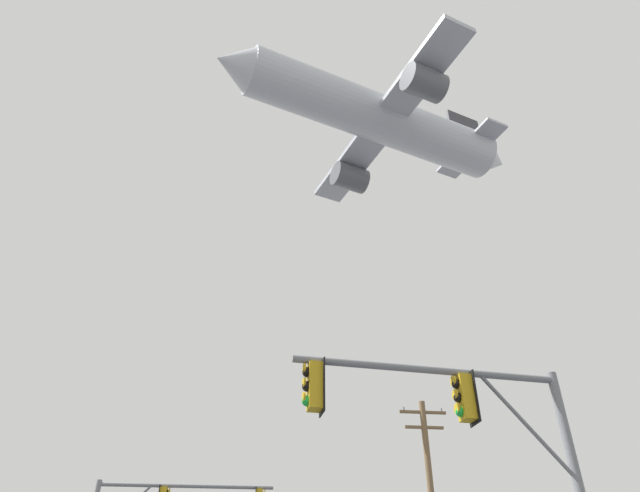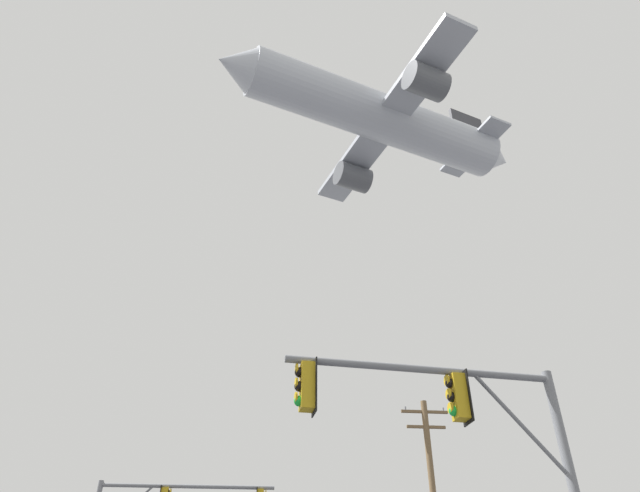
{
  "view_description": "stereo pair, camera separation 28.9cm",
  "coord_description": "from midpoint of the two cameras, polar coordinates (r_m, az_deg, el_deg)",
  "views": [
    {
      "loc": [
        0.27,
        -4.23,
        1.59
      ],
      "look_at": [
        2.35,
        16.32,
        15.64
      ],
      "focal_mm": 31.48,
      "sensor_mm": 36.0,
      "label": 1
    },
    {
      "loc": [
        0.56,
        -4.26,
        1.59
      ],
      "look_at": [
        2.35,
        16.32,
        15.64
      ],
      "focal_mm": 31.48,
      "sensor_mm": 36.0,
      "label": 2
    }
  ],
  "objects": [
    {
      "name": "signal_pole_near",
      "position": [
        11.65,
        15.73,
        -18.44
      ],
      "size": [
        5.62,
        0.87,
        6.03
      ],
      "color": "slate",
      "rests_on": "ground"
    },
    {
      "name": "airplane",
      "position": [
        53.0,
        6.07,
        12.87
      ],
      "size": [
        29.53,
        22.81,
        8.23
      ],
      "color": "#B7BCC6"
    }
  ]
}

